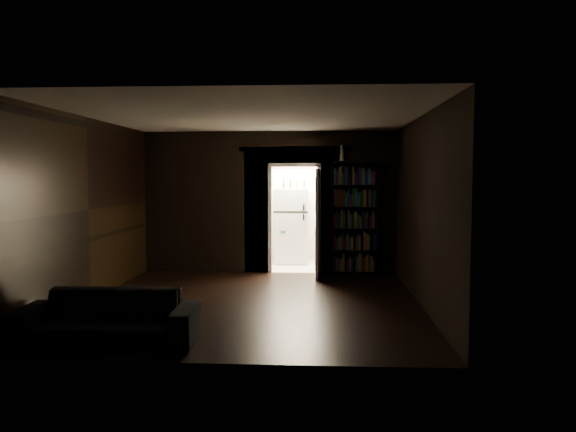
# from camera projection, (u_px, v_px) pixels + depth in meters

# --- Properties ---
(ground) EXTENTS (5.50, 5.50, 0.00)m
(ground) POSITION_uv_depth(u_px,v_px,m) (252.00, 303.00, 8.46)
(ground) COLOR black
(ground) RESTS_ON ground
(room_walls) EXTENTS (5.02, 5.61, 2.84)m
(room_walls) POSITION_uv_depth(u_px,v_px,m) (259.00, 190.00, 9.41)
(room_walls) COLOR black
(room_walls) RESTS_ON ground
(kitchen_alcove) EXTENTS (2.20, 1.80, 2.60)m
(kitchen_alcove) POSITION_uv_depth(u_px,v_px,m) (297.00, 209.00, 12.20)
(kitchen_alcove) COLOR beige
(kitchen_alcove) RESTS_ON ground
(sofa) EXTENTS (2.04, 0.94, 0.78)m
(sofa) POSITION_uv_depth(u_px,v_px,m) (108.00, 309.00, 6.42)
(sofa) COLOR black
(sofa) RESTS_ON ground
(bookshelf) EXTENTS (0.95, 0.64, 2.20)m
(bookshelf) POSITION_uv_depth(u_px,v_px,m) (354.00, 218.00, 10.86)
(bookshelf) COLOR black
(bookshelf) RESTS_ON ground
(refrigerator) EXTENTS (0.91, 0.88, 1.65)m
(refrigerator) POSITION_uv_depth(u_px,v_px,m) (291.00, 226.00, 12.39)
(refrigerator) COLOR white
(refrigerator) RESTS_ON ground
(door) EXTENTS (0.07, 0.85, 2.05)m
(door) POSITION_uv_depth(u_px,v_px,m) (317.00, 223.00, 10.62)
(door) COLOR white
(door) RESTS_ON ground
(figurine) EXTENTS (0.11, 0.11, 0.32)m
(figurine) POSITION_uv_depth(u_px,v_px,m) (342.00, 153.00, 10.77)
(figurine) COLOR white
(figurine) RESTS_ON bookshelf
(bottles) EXTENTS (0.56, 0.24, 0.23)m
(bottles) POSITION_uv_depth(u_px,v_px,m) (294.00, 183.00, 12.29)
(bottles) COLOR black
(bottles) RESTS_ON refrigerator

